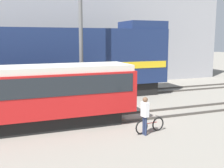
# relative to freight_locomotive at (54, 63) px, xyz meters

# --- Properties ---
(ground_plane) EXTENTS (120.00, 120.00, 0.00)m
(ground_plane) POSITION_rel_freight_locomotive_xyz_m (3.01, -5.54, -2.66)
(ground_plane) COLOR gray
(track_near) EXTENTS (60.00, 1.50, 0.14)m
(track_near) POSITION_rel_freight_locomotive_xyz_m (3.01, -6.39, -2.59)
(track_near) COLOR #47423D
(track_near) RESTS_ON ground
(track_far) EXTENTS (60.00, 1.51, 0.14)m
(track_far) POSITION_rel_freight_locomotive_xyz_m (3.01, 0.00, -2.59)
(track_far) COLOR #47423D
(track_far) RESTS_ON ground
(building_backdrop) EXTENTS (31.77, 6.00, 10.07)m
(building_backdrop) POSITION_rel_freight_locomotive_xyz_m (3.01, 8.50, 2.37)
(building_backdrop) COLOR #99999E
(building_backdrop) RESTS_ON ground
(freight_locomotive) EXTENTS (17.17, 3.04, 5.68)m
(freight_locomotive) POSITION_rel_freight_locomotive_xyz_m (0.00, 0.00, 0.00)
(freight_locomotive) COLOR black
(freight_locomotive) RESTS_ON ground
(streetcar) EXTENTS (12.06, 2.54, 3.07)m
(streetcar) POSITION_rel_freight_locomotive_xyz_m (-3.21, -6.39, -0.91)
(streetcar) COLOR black
(streetcar) RESTS_ON ground
(bicycle) EXTENTS (1.63, 0.46, 0.74)m
(bicycle) POSITION_rel_freight_locomotive_xyz_m (2.87, -8.98, -2.32)
(bicycle) COLOR black
(bicycle) RESTS_ON ground
(person) EXTENTS (0.28, 0.39, 1.78)m
(person) POSITION_rel_freight_locomotive_xyz_m (2.48, -9.20, -1.58)
(person) COLOR #232D4C
(person) RESTS_ON ground
(utility_pole_left) EXTENTS (0.24, 0.24, 9.44)m
(utility_pole_left) POSITION_rel_freight_locomotive_xyz_m (1.14, -3.20, 2.06)
(utility_pole_left) COLOR #595959
(utility_pole_left) RESTS_ON ground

